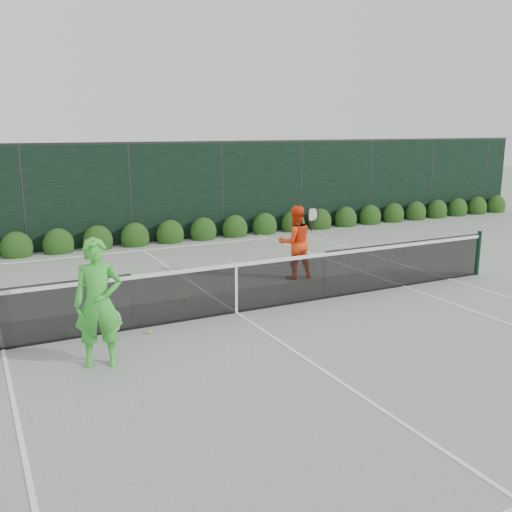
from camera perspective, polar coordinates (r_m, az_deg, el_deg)
name	(u,v)px	position (r m, az deg, el deg)	size (l,w,h in m)	color
ground	(236,313)	(10.98, -1.98, -5.71)	(80.00, 80.00, 0.00)	gray
tennis_net	(235,286)	(10.81, -2.12, -3.06)	(12.90, 0.10, 1.07)	black
player_woman	(98,303)	(8.68, -15.48, -4.56)	(0.80, 0.63, 1.93)	green
player_man	(295,242)	(13.31, 3.93, 1.38)	(0.96, 0.75, 1.71)	#FF4315
court_lines	(236,313)	(10.97, -1.98, -5.68)	(11.03, 23.83, 0.01)	white
windscreen_fence	(315,266)	(8.27, 5.94, -1.02)	(32.00, 21.07, 3.06)	black
hedge_row	(135,238)	(17.46, -12.00, 1.77)	(31.66, 0.65, 0.94)	#12350E
tennis_balls	(153,318)	(10.77, -10.29, -6.08)	(1.60, 1.58, 0.07)	#B3D72F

